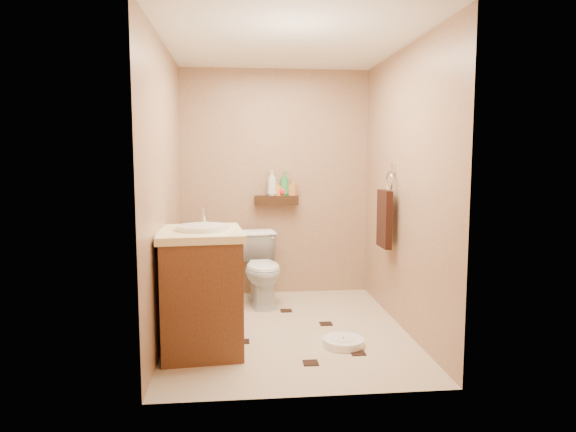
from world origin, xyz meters
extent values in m
plane|color=#CDB396|center=(0.00, 0.00, 0.00)|extent=(2.50, 2.50, 0.00)
cube|color=tan|center=(0.00, 1.25, 1.20)|extent=(2.00, 0.04, 2.40)
cube|color=tan|center=(0.00, -1.25, 1.20)|extent=(2.00, 0.04, 2.40)
cube|color=tan|center=(-1.00, 0.00, 1.20)|extent=(0.04, 2.50, 2.40)
cube|color=tan|center=(1.00, 0.00, 1.20)|extent=(0.04, 2.50, 2.40)
cube|color=white|center=(0.00, 0.00, 2.40)|extent=(2.00, 2.50, 0.02)
cube|color=#33200E|center=(0.00, 1.17, 1.02)|extent=(0.46, 0.14, 0.10)
cube|color=black|center=(-0.39, -0.26, 0.00)|extent=(0.11, 0.11, 0.01)
cube|color=black|center=(0.36, 0.11, 0.00)|extent=(0.11, 0.11, 0.01)
cube|color=black|center=(0.10, -0.74, 0.00)|extent=(0.11, 0.11, 0.01)
cube|color=black|center=(-0.56, 0.51, 0.00)|extent=(0.11, 0.11, 0.01)
cube|color=black|center=(0.48, -0.59, 0.00)|extent=(0.11, 0.11, 0.01)
cube|color=black|center=(0.04, 0.54, 0.00)|extent=(0.11, 0.11, 0.01)
imported|color=white|center=(-0.17, 0.83, 0.36)|extent=(0.49, 0.75, 0.71)
cube|color=brown|center=(-0.70, -0.37, 0.44)|extent=(0.64, 0.77, 0.87)
cube|color=beige|center=(-0.70, -0.37, 0.90)|extent=(0.69, 0.81, 0.06)
cylinder|color=white|center=(-0.68, -0.37, 0.94)|extent=(0.40, 0.40, 0.06)
cylinder|color=silver|center=(-0.68, -0.12, 1.01)|extent=(0.03, 0.03, 0.13)
cylinder|color=white|center=(0.40, -0.43, 0.03)|extent=(0.39, 0.39, 0.06)
cylinder|color=white|center=(0.40, -0.43, 0.06)|extent=(0.19, 0.19, 0.01)
cylinder|color=#196664|center=(-0.50, 1.07, 0.06)|extent=(0.11, 0.11, 0.12)
cylinder|color=white|center=(-0.50, 1.07, 0.28)|extent=(0.02, 0.02, 0.34)
sphere|color=white|center=(-0.50, 1.07, 0.44)|extent=(0.08, 0.08, 0.08)
cube|color=silver|center=(0.98, 0.25, 1.38)|extent=(0.03, 0.06, 0.08)
torus|color=silver|center=(0.95, 0.25, 1.26)|extent=(0.02, 0.19, 0.19)
cube|color=black|center=(0.91, 0.25, 0.92)|extent=(0.06, 0.30, 0.52)
cylinder|color=white|center=(-0.94, 0.65, 0.60)|extent=(0.11, 0.11, 0.11)
cylinder|color=silver|center=(-0.98, 0.65, 0.66)|extent=(0.04, 0.02, 0.02)
imported|color=silver|center=(-0.05, 1.17, 1.21)|extent=(0.14, 0.14, 0.28)
imported|color=orange|center=(0.02, 1.17, 1.15)|extent=(0.09, 0.09, 0.15)
imported|color=red|center=(0.07, 1.17, 1.14)|extent=(0.11, 0.11, 0.13)
imported|color=#2E8B40|center=(0.09, 1.17, 1.20)|extent=(0.12, 0.12, 0.25)
imported|color=#C67B42|center=(0.18, 1.17, 1.16)|extent=(0.11, 0.11, 0.18)
camera|label=1|loc=(-0.42, -4.25, 1.47)|focal=32.00mm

